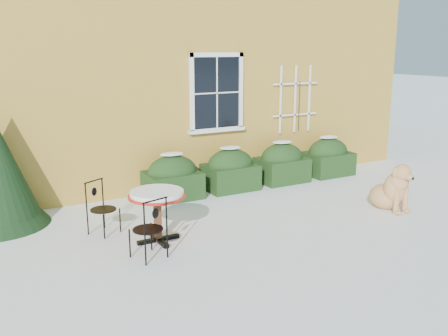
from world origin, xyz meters
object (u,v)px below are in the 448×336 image
bistro_table (157,199)px  patio_chair_near (150,228)px  dog (392,190)px  patio_chair_far (102,207)px

bistro_table → patio_chair_near: size_ratio=0.96×
bistro_table → dog: bearing=-8.1°
patio_chair_near → patio_chair_far: (-0.32, 1.30, -0.02)m
bistro_table → patio_chair_far: size_ratio=1.02×
patio_chair_far → patio_chair_near: bearing=-105.6°
patio_chair_near → patio_chair_far: patio_chair_near is taller
patio_chair_near → dog: (4.62, -0.07, -0.08)m
bistro_table → dog: 4.35m
patio_chair_near → patio_chair_far: size_ratio=1.05×
patio_chair_far → dog: size_ratio=0.84×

